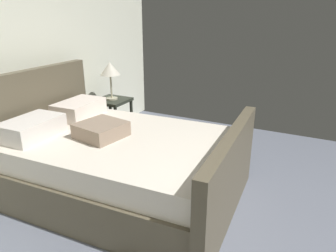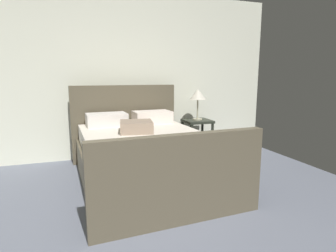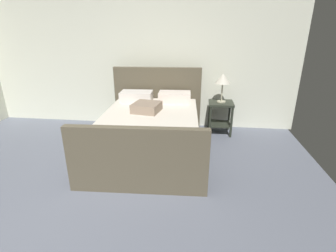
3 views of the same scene
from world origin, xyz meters
TOP-DOWN VIEW (x-y plane):
  - wall_back at (0.00, 3.45)m, footprint 6.10×0.12m
  - bed at (0.49, 2.16)m, footprint 1.76×2.35m
  - nightstand_right at (1.63, 3.05)m, footprint 0.44×0.44m
  - table_lamp_right at (1.63, 3.05)m, footprint 0.27×0.27m

SIDE VIEW (x-z plane):
  - bed at x=0.49m, z-range -0.24..0.94m
  - nightstand_right at x=1.63m, z-range 0.10..0.70m
  - table_lamp_right at x=1.63m, z-range 0.75..1.27m
  - wall_back at x=0.00m, z-range 0.00..2.65m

